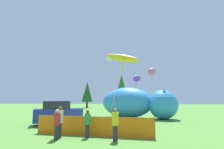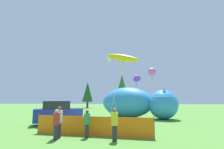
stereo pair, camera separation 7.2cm
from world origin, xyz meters
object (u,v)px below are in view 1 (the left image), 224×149
parked_car (58,113)px  kite_white_ghost (109,59)px  spectator_in_red_shirt (87,122)px  spectator_in_grey_shirt (57,123)px  kite_purple_delta (136,77)px  folding_chair (111,123)px  spectator_in_green_shirt (115,123)px  kite_pink_octopus (152,72)px  spectator_in_yellow_shirt (60,121)px  kite_yellow_hero (122,58)px  inflatable_cat (136,104)px

parked_car → kite_white_ghost: 8.82m
parked_car → spectator_in_red_shirt: parked_car is taller
spectator_in_grey_shirt → kite_purple_delta: (5.03, 13.39, 4.22)m
parked_car → folding_chair: (4.86, -2.28, -0.49)m
spectator_in_green_shirt → kite_white_ghost: bearing=97.9°
spectator_in_red_shirt → kite_pink_octopus: size_ratio=0.26×
spectator_in_yellow_shirt → kite_white_ghost: 11.92m
folding_chair → spectator_in_yellow_shirt: size_ratio=0.51×
spectator_in_green_shirt → spectator_in_yellow_shirt: spectator_in_yellow_shirt is taller
spectator_in_green_shirt → kite_yellow_hero: size_ratio=0.27×
spectator_in_yellow_shirt → kite_pink_octopus: (7.00, 11.77, 4.58)m
spectator_in_grey_shirt → kite_pink_octopus: bearing=60.4°
kite_pink_octopus → spectator_in_grey_shirt: bearing=-119.6°
spectator_in_yellow_shirt → kite_pink_octopus: bearing=59.2°
spectator_in_grey_shirt → kite_purple_delta: size_ratio=0.28×
spectator_in_green_shirt → spectator_in_red_shirt: bearing=156.8°
spectator_in_yellow_shirt → kite_white_ghost: kite_white_ghost is taller
spectator_in_green_shirt → kite_pink_octopus: size_ratio=0.29×
spectator_in_grey_shirt → spectator_in_green_shirt: bearing=-0.1°
spectator_in_green_shirt → kite_white_ghost: 12.31m
inflatable_cat → kite_yellow_hero: 7.28m
kite_white_ghost → spectator_in_grey_shirt: bearing=-99.4°
spectator_in_grey_shirt → spectator_in_red_shirt: bearing=24.6°
spectator_in_red_shirt → spectator_in_green_shirt: bearing=-23.2°
inflatable_cat → spectator_in_grey_shirt: (-4.89, -11.30, -0.75)m
kite_white_ghost → kite_yellow_hero: 5.55m
spectator_in_red_shirt → folding_chair: bearing=65.2°
folding_chair → inflatable_cat: size_ratio=0.10×
parked_car → kite_pink_octopus: kite_pink_octopus is taller
spectator_in_green_shirt → kite_pink_octopus: 13.61m
folding_chair → spectator_in_yellow_shirt: bearing=-44.0°
spectator_in_red_shirt → kite_white_ghost: (0.21, 9.92, 6.09)m
kite_white_ghost → kite_yellow_hero: size_ratio=1.17×
kite_pink_octopus → kite_white_ghost: bearing=-162.7°
kite_pink_octopus → spectator_in_red_shirt: bearing=-115.1°
kite_purple_delta → kite_pink_octopus: size_ratio=0.96×
parked_car → inflatable_cat: (7.06, 5.84, 0.65)m
folding_chair → kite_pink_octopus: size_ratio=0.15×
spectator_in_green_shirt → spectator_in_yellow_shirt: 3.32m
folding_chair → spectator_in_grey_shirt: 4.19m
spectator_in_grey_shirt → spectator_in_red_shirt: 1.71m
parked_car → spectator_in_grey_shirt: size_ratio=2.62×
kite_yellow_hero → kite_pink_octopus: bearing=62.8°
spectator_in_yellow_shirt → kite_purple_delta: bearing=68.6°
spectator_in_yellow_shirt → inflatable_cat: bearing=65.5°
spectator_in_red_shirt → kite_white_ghost: size_ratio=0.21×
kite_purple_delta → kite_pink_octopus: 2.28m
spectator_in_green_shirt → inflatable_cat: bearing=81.7°
spectator_in_grey_shirt → spectator_in_red_shirt: size_ratio=1.04×
folding_chair → spectator_in_grey_shirt: spectator_in_grey_shirt is taller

